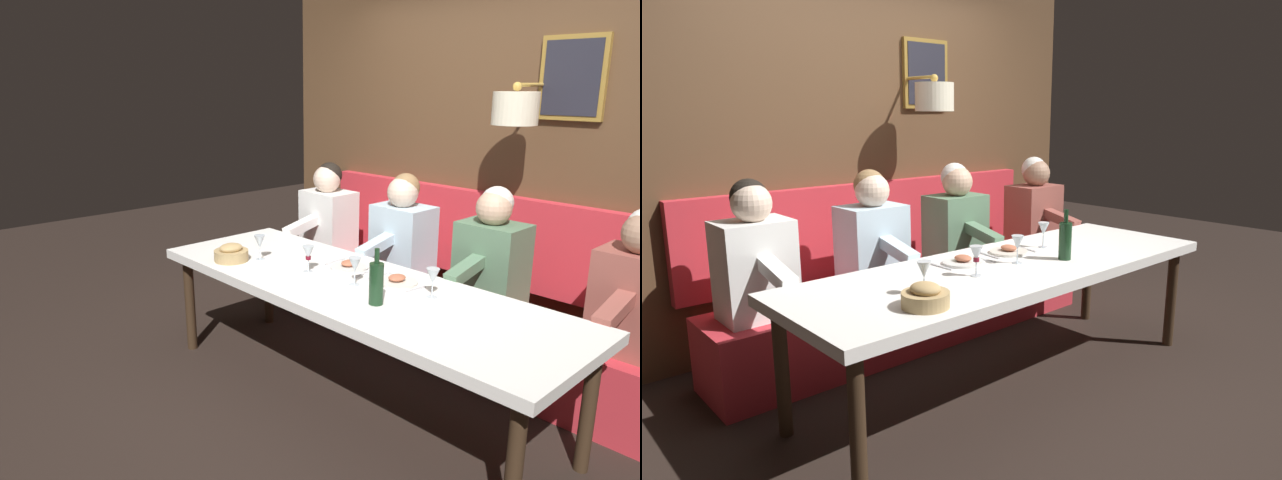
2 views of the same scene
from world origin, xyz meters
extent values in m
plane|color=black|center=(0.00, 0.00, 0.00)|extent=(12.00, 12.00, 0.00)
cube|color=white|center=(0.00, 0.00, 0.71)|extent=(0.90, 2.70, 0.06)
cylinder|color=#352416|center=(-0.35, -1.25, 0.34)|extent=(0.07, 0.07, 0.68)
cylinder|color=#352416|center=(-0.35, 1.25, 0.34)|extent=(0.07, 0.07, 0.68)
cylinder|color=#352416|center=(0.35, -1.25, 0.34)|extent=(0.07, 0.07, 0.68)
cylinder|color=#352416|center=(0.35, 1.25, 0.34)|extent=(0.07, 0.07, 0.68)
cube|color=red|center=(0.89, 0.00, 0.23)|extent=(0.52, 2.90, 0.45)
cube|color=brown|center=(1.48, 0.00, 1.45)|extent=(0.10, 4.10, 2.90)
cube|color=red|center=(1.39, 0.00, 0.77)|extent=(0.10, 2.90, 0.64)
cube|color=olive|center=(1.42, -0.51, 1.88)|extent=(0.04, 0.42, 0.52)
cube|color=#23232D|center=(1.40, -0.51, 1.88)|extent=(0.01, 0.36, 0.46)
cylinder|color=#B78E3D|center=(1.25, -0.33, 1.84)|extent=(0.35, 0.02, 0.02)
cylinder|color=beige|center=(1.08, -0.33, 1.70)|extent=(0.28, 0.28, 0.20)
sphere|color=#B78E3D|center=(1.08, -0.33, 1.83)|extent=(0.06, 0.06, 0.06)
cube|color=#934C42|center=(0.89, -1.22, 0.73)|extent=(0.30, 0.40, 0.56)
sphere|color=#A37A60|center=(0.87, -1.22, 1.11)|extent=(0.22, 0.22, 0.22)
sphere|color=silver|center=(0.90, -1.22, 1.14)|extent=(0.20, 0.20, 0.20)
cube|color=#934C42|center=(0.60, -1.22, 0.77)|extent=(0.33, 0.09, 0.14)
cube|color=#567A5B|center=(0.89, -0.36, 0.73)|extent=(0.30, 0.40, 0.56)
sphere|color=#D1A889|center=(0.87, -0.36, 1.11)|extent=(0.22, 0.22, 0.22)
sphere|color=silver|center=(0.90, -0.36, 1.14)|extent=(0.20, 0.20, 0.20)
cube|color=#567A5B|center=(0.60, -0.36, 0.77)|extent=(0.33, 0.09, 0.14)
cube|color=silver|center=(0.89, 0.36, 0.73)|extent=(0.30, 0.40, 0.56)
sphere|color=beige|center=(0.87, 0.36, 1.11)|extent=(0.22, 0.22, 0.22)
sphere|color=#937047|center=(0.90, 0.36, 1.14)|extent=(0.20, 0.20, 0.20)
cube|color=silver|center=(0.60, 0.36, 0.77)|extent=(0.33, 0.09, 0.14)
cube|color=white|center=(0.89, 1.13, 0.73)|extent=(0.30, 0.40, 0.56)
sphere|color=beige|center=(0.87, 1.13, 1.11)|extent=(0.22, 0.22, 0.22)
sphere|color=black|center=(0.90, 1.13, 1.14)|extent=(0.20, 0.20, 0.20)
cube|color=white|center=(0.60, 1.13, 0.77)|extent=(0.33, 0.09, 0.14)
cylinder|color=silver|center=(0.18, -0.18, 0.75)|extent=(0.24, 0.24, 0.01)
ellipsoid|color=#B76647|center=(0.18, -0.18, 0.77)|extent=(0.11, 0.09, 0.04)
cube|color=silver|center=(0.16, -0.33, 0.74)|extent=(0.17, 0.03, 0.01)
cube|color=silver|center=(0.20, -0.04, 0.74)|extent=(0.18, 0.03, 0.01)
cylinder|color=silver|center=(0.18, 0.20, 0.75)|extent=(0.24, 0.24, 0.01)
ellipsoid|color=#B76647|center=(0.18, 0.20, 0.77)|extent=(0.11, 0.09, 0.04)
cube|color=silver|center=(0.16, 0.06, 0.74)|extent=(0.17, 0.03, 0.01)
cube|color=silver|center=(0.20, 0.35, 0.74)|extent=(0.18, 0.02, 0.01)
cylinder|color=silver|center=(0.14, -0.46, 0.74)|extent=(0.06, 0.06, 0.00)
cylinder|color=silver|center=(0.14, -0.46, 0.78)|extent=(0.01, 0.01, 0.07)
cone|color=silver|center=(0.14, -0.46, 0.86)|extent=(0.07, 0.07, 0.08)
cylinder|color=silver|center=(-0.12, 0.72, 0.74)|extent=(0.06, 0.06, 0.00)
cylinder|color=silver|center=(-0.12, 0.72, 0.78)|extent=(0.01, 0.01, 0.07)
cone|color=silver|center=(-0.12, 0.72, 0.86)|extent=(0.07, 0.07, 0.08)
cylinder|color=silver|center=(-0.02, -0.04, 0.74)|extent=(0.06, 0.06, 0.00)
cylinder|color=silver|center=(-0.02, -0.04, 0.78)|extent=(0.01, 0.01, 0.07)
cone|color=silver|center=(-0.02, -0.04, 0.86)|extent=(0.07, 0.07, 0.08)
cylinder|color=silver|center=(-0.05, 0.32, 0.74)|extent=(0.06, 0.06, 0.00)
cylinder|color=silver|center=(-0.05, 0.32, 0.78)|extent=(0.01, 0.01, 0.07)
cone|color=silver|center=(-0.05, 0.32, 0.86)|extent=(0.07, 0.07, 0.08)
cylinder|color=maroon|center=(-0.05, 0.32, 0.83)|extent=(0.03, 0.03, 0.02)
cylinder|color=#19381E|center=(-0.15, -0.31, 0.85)|extent=(0.08, 0.08, 0.22)
cylinder|color=#19381E|center=(-0.15, -0.31, 1.00)|extent=(0.03, 0.03, 0.08)
cylinder|color=tan|center=(-0.27, 0.83, 0.78)|extent=(0.22, 0.22, 0.07)
ellipsoid|color=tan|center=(-0.27, 0.83, 0.83)|extent=(0.15, 0.13, 0.06)
camera|label=1|loc=(-2.27, -2.18, 1.85)|focal=32.40mm
camera|label=2|loc=(-2.18, 2.32, 1.59)|focal=32.01mm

